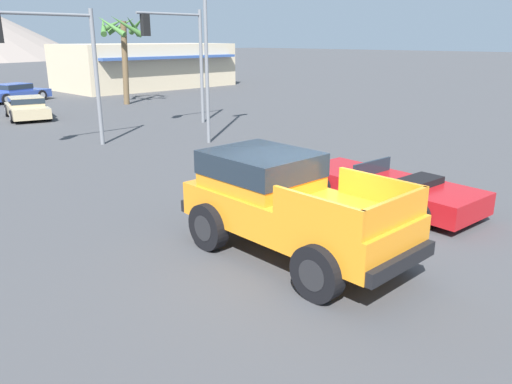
{
  "coord_description": "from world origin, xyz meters",
  "views": [
    {
      "loc": [
        -7.06,
        -5.72,
        4.01
      ],
      "look_at": [
        -0.31,
        0.96,
        1.07
      ],
      "focal_mm": 35.0,
      "sensor_mm": 36.0,
      "label": 1
    }
  ],
  "objects_px": {
    "orange_pickup_truck": "(283,199)",
    "street_lamp_post": "(205,9)",
    "parked_car_blue": "(15,92)",
    "parked_car_tan": "(27,107)",
    "red_convertible_car": "(388,188)",
    "traffic_light_main": "(53,51)",
    "palm_tree_tall": "(122,36)",
    "traffic_light_crosswalk": "(177,45)"
  },
  "relations": [
    {
      "from": "parked_car_blue",
      "to": "palm_tree_tall",
      "type": "bearing_deg",
      "value": 17.95
    },
    {
      "from": "traffic_light_main",
      "to": "traffic_light_crosswalk",
      "type": "bearing_deg",
      "value": -168.19
    },
    {
      "from": "parked_car_blue",
      "to": "parked_car_tan",
      "type": "xyz_separation_m",
      "value": [
        -2.38,
        -7.96,
        -0.02
      ]
    },
    {
      "from": "orange_pickup_truck",
      "to": "red_convertible_car",
      "type": "xyz_separation_m",
      "value": [
        3.98,
        0.04,
        -0.65
      ]
    },
    {
      "from": "parked_car_tan",
      "to": "traffic_light_main",
      "type": "height_order",
      "value": "traffic_light_main"
    },
    {
      "from": "orange_pickup_truck",
      "to": "traffic_light_crosswalk",
      "type": "distance_m",
      "value": 15.59
    },
    {
      "from": "orange_pickup_truck",
      "to": "parked_car_blue",
      "type": "distance_m",
      "value": 29.33
    },
    {
      "from": "red_convertible_car",
      "to": "parked_car_tan",
      "type": "relative_size",
      "value": 1.08
    },
    {
      "from": "red_convertible_car",
      "to": "parked_car_tan",
      "type": "height_order",
      "value": "parked_car_tan"
    },
    {
      "from": "orange_pickup_truck",
      "to": "traffic_light_main",
      "type": "height_order",
      "value": "traffic_light_main"
    },
    {
      "from": "red_convertible_car",
      "to": "traffic_light_crosswalk",
      "type": "relative_size",
      "value": 0.89
    },
    {
      "from": "orange_pickup_truck",
      "to": "parked_car_blue",
      "type": "xyz_separation_m",
      "value": [
        5.76,
        28.76,
        -0.48
      ]
    },
    {
      "from": "orange_pickup_truck",
      "to": "street_lamp_post",
      "type": "distance_m",
      "value": 11.66
    },
    {
      "from": "traffic_light_main",
      "to": "palm_tree_tall",
      "type": "xyz_separation_m",
      "value": [
        8.95,
        10.27,
        0.58
      ]
    },
    {
      "from": "orange_pickup_truck",
      "to": "street_lamp_post",
      "type": "height_order",
      "value": "street_lamp_post"
    },
    {
      "from": "red_convertible_car",
      "to": "traffic_light_crosswalk",
      "type": "distance_m",
      "value": 14.18
    },
    {
      "from": "red_convertible_car",
      "to": "traffic_light_main",
      "type": "distance_m",
      "value": 12.68
    },
    {
      "from": "orange_pickup_truck",
      "to": "traffic_light_crosswalk",
      "type": "xyz_separation_m",
      "value": [
        7.63,
        13.34,
        2.62
      ]
    },
    {
      "from": "parked_car_tan",
      "to": "street_lamp_post",
      "type": "bearing_deg",
      "value": -62.99
    },
    {
      "from": "traffic_light_main",
      "to": "traffic_light_crosswalk",
      "type": "relative_size",
      "value": 0.95
    },
    {
      "from": "orange_pickup_truck",
      "to": "traffic_light_main",
      "type": "distance_m",
      "value": 12.31
    },
    {
      "from": "traffic_light_main",
      "to": "street_lamp_post",
      "type": "xyz_separation_m",
      "value": [
        4.72,
        -2.77,
        1.5
      ]
    },
    {
      "from": "parked_car_blue",
      "to": "parked_car_tan",
      "type": "distance_m",
      "value": 8.31
    },
    {
      "from": "orange_pickup_truck",
      "to": "palm_tree_tall",
      "type": "bearing_deg",
      "value": 67.6
    },
    {
      "from": "parked_car_blue",
      "to": "palm_tree_tall",
      "type": "xyz_separation_m",
      "value": [
        4.39,
        -6.49,
        3.54
      ]
    },
    {
      "from": "parked_car_blue",
      "to": "traffic_light_crosswalk",
      "type": "distance_m",
      "value": 15.84
    },
    {
      "from": "orange_pickup_truck",
      "to": "traffic_light_crosswalk",
      "type": "height_order",
      "value": "traffic_light_crosswalk"
    },
    {
      "from": "parked_car_blue",
      "to": "traffic_light_crosswalk",
      "type": "relative_size",
      "value": 0.88
    },
    {
      "from": "parked_car_blue",
      "to": "parked_car_tan",
      "type": "relative_size",
      "value": 1.06
    },
    {
      "from": "red_convertible_car",
      "to": "parked_car_blue",
      "type": "distance_m",
      "value": 28.78
    },
    {
      "from": "red_convertible_car",
      "to": "palm_tree_tall",
      "type": "height_order",
      "value": "palm_tree_tall"
    },
    {
      "from": "parked_car_blue",
      "to": "street_lamp_post",
      "type": "relative_size",
      "value": 0.54
    },
    {
      "from": "orange_pickup_truck",
      "to": "street_lamp_post",
      "type": "bearing_deg",
      "value": 59.44
    },
    {
      "from": "orange_pickup_truck",
      "to": "traffic_light_main",
      "type": "xyz_separation_m",
      "value": [
        1.19,
        12.0,
        2.48
      ]
    },
    {
      "from": "orange_pickup_truck",
      "to": "parked_car_tan",
      "type": "xyz_separation_m",
      "value": [
        3.38,
        20.8,
        -0.5
      ]
    },
    {
      "from": "palm_tree_tall",
      "to": "parked_car_blue",
      "type": "bearing_deg",
      "value": 124.06
    },
    {
      "from": "orange_pickup_truck",
      "to": "red_convertible_car",
      "type": "bearing_deg",
      "value": 2.62
    },
    {
      "from": "red_convertible_car",
      "to": "street_lamp_post",
      "type": "height_order",
      "value": "street_lamp_post"
    },
    {
      "from": "traffic_light_main",
      "to": "street_lamp_post",
      "type": "height_order",
      "value": "street_lamp_post"
    },
    {
      "from": "street_lamp_post",
      "to": "traffic_light_main",
      "type": "bearing_deg",
      "value": 149.61
    },
    {
      "from": "parked_car_tan",
      "to": "palm_tree_tall",
      "type": "height_order",
      "value": "palm_tree_tall"
    },
    {
      "from": "street_lamp_post",
      "to": "palm_tree_tall",
      "type": "xyz_separation_m",
      "value": [
        4.23,
        13.04,
        -0.92
      ]
    }
  ]
}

